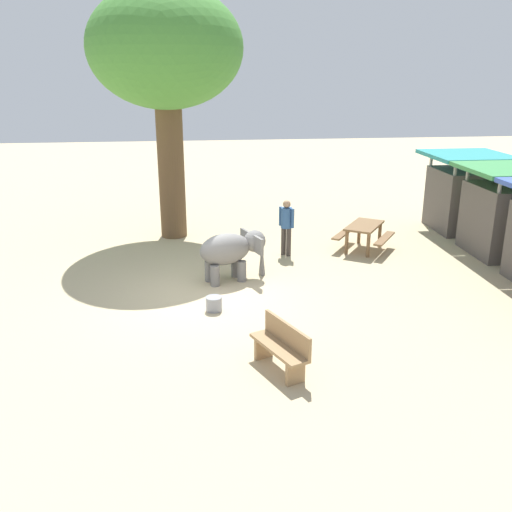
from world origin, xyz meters
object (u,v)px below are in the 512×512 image
at_px(picnic_table_near, 364,231).
at_px(market_stall_teal, 463,196).
at_px(person_handler, 286,223).
at_px(feed_bucket, 214,304).
at_px(shade_tree_main, 166,52).
at_px(wooden_bench, 282,346).
at_px(market_stall_green, 505,216).
at_px(elephant, 232,250).

bearing_deg(picnic_table_near, market_stall_teal, 148.87).
relative_size(person_handler, feed_bucket, 4.50).
bearing_deg(shade_tree_main, person_handler, 53.90).
relative_size(wooden_bench, market_stall_green, 0.57).
bearing_deg(market_stall_green, shade_tree_main, -107.33).
distance_m(shade_tree_main, picnic_table_near, 7.80).
bearing_deg(person_handler, market_stall_green, 129.36).
bearing_deg(elephant, shade_tree_main, 90.58).
xyz_separation_m(elephant, person_handler, (-1.82, 1.69, 0.15)).
distance_m(picnic_table_near, feed_bucket, 6.03).
distance_m(elephant, feed_bucket, 2.03).
xyz_separation_m(market_stall_teal, market_stall_green, (2.60, 0.00, 0.00)).
xyz_separation_m(shade_tree_main, feed_bucket, (6.04, 1.00, -5.41)).
relative_size(shade_tree_main, market_stall_teal, 2.96).
bearing_deg(person_handler, feed_bucket, 13.33).
height_order(person_handler, market_stall_green, market_stall_green).
xyz_separation_m(shade_tree_main, market_stall_teal, (0.35, 9.47, -4.43)).
bearing_deg(elephant, picnic_table_near, 6.78).
distance_m(elephant, picnic_table_near, 4.53).
bearing_deg(feed_bucket, elephant, 163.40).
xyz_separation_m(shade_tree_main, wooden_bench, (8.76, 2.09, -5.10)).
bearing_deg(elephant, feed_bucket, -126.42).
bearing_deg(market_stall_teal, elephant, -64.17).
height_order(picnic_table_near, feed_bucket, picnic_table_near).
xyz_separation_m(wooden_bench, market_stall_green, (-5.81, 7.38, 0.67)).
relative_size(wooden_bench, market_stall_teal, 0.57).
distance_m(elephant, shade_tree_main, 6.54).
height_order(person_handler, feed_bucket, person_handler).
height_order(picnic_table_near, market_stall_teal, market_stall_teal).
xyz_separation_m(elephant, market_stall_teal, (-3.83, 7.91, 0.34)).
xyz_separation_m(elephant, picnic_table_near, (-2.02, 4.04, -0.21)).
bearing_deg(wooden_bench, feed_bucket, -1.96).
relative_size(person_handler, market_stall_teal, 0.64).
distance_m(elephant, market_stall_green, 8.01).
relative_size(wooden_bench, picnic_table_near, 0.70).
relative_size(elephant, market_stall_green, 0.71).
height_order(shade_tree_main, picnic_table_near, shade_tree_main).
bearing_deg(picnic_table_near, feed_bucket, -16.02).
distance_m(wooden_bench, picnic_table_near, 7.48).
distance_m(wooden_bench, feed_bucket, 2.95).
xyz_separation_m(person_handler, market_stall_teal, (-2.01, 6.22, 0.19)).
distance_m(person_handler, shade_tree_main, 6.12).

